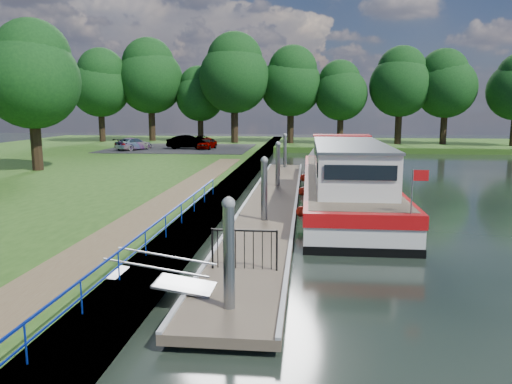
# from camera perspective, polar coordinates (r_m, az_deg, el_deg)

# --- Properties ---
(ground) EXTENTS (160.00, 160.00, 0.00)m
(ground) POSITION_cam_1_polar(r_m,az_deg,el_deg) (12.19, -2.66, -13.90)
(ground) COLOR black
(ground) RESTS_ON ground
(bank_edge) EXTENTS (1.10, 90.00, 0.78)m
(bank_edge) POSITION_cam_1_polar(r_m,az_deg,el_deg) (26.77, -3.29, 0.00)
(bank_edge) COLOR #473D2D
(bank_edge) RESTS_ON ground
(far_bank) EXTENTS (60.00, 18.00, 0.60)m
(far_bank) POSITION_cam_1_polar(r_m,az_deg,el_deg) (64.05, 15.23, 5.23)
(far_bank) COLOR #264B15
(far_bank) RESTS_ON ground
(footpath) EXTENTS (1.60, 40.00, 0.05)m
(footpath) POSITION_cam_1_polar(r_m,az_deg,el_deg) (20.41, -11.60, -2.05)
(footpath) COLOR brown
(footpath) RESTS_ON riverbank
(carpark) EXTENTS (14.00, 12.00, 0.06)m
(carpark) POSITION_cam_1_polar(r_m,az_deg,el_deg) (50.83, -8.60, 4.96)
(carpark) COLOR black
(carpark) RESTS_ON riverbank
(blue_fence) EXTENTS (0.04, 18.04, 0.72)m
(blue_fence) POSITION_cam_1_polar(r_m,az_deg,el_deg) (15.16, -11.35, -4.11)
(blue_fence) COLOR #0C2DBF
(blue_fence) RESTS_ON riverbank
(pontoon) EXTENTS (2.50, 30.00, 0.56)m
(pontoon) POSITION_cam_1_polar(r_m,az_deg,el_deg) (24.56, 1.85, -1.35)
(pontoon) COLOR brown
(pontoon) RESTS_ON ground
(mooring_piles) EXTENTS (0.30, 27.30, 3.55)m
(mooring_piles) POSITION_cam_1_polar(r_m,az_deg,el_deg) (24.37, 1.86, 1.18)
(mooring_piles) COLOR gray
(mooring_piles) RESTS_ON ground
(gangway) EXTENTS (2.58, 1.00, 0.92)m
(gangway) POSITION_cam_1_polar(r_m,az_deg,el_deg) (12.80, -10.68, -9.88)
(gangway) COLOR #A5A8AD
(gangway) RESTS_ON ground
(gate_panel) EXTENTS (1.85, 0.05, 1.15)m
(gate_panel) POSITION_cam_1_polar(r_m,az_deg,el_deg) (13.86, -1.34, -5.91)
(gate_panel) COLOR black
(gate_panel) RESTS_ON ground
(barge) EXTENTS (4.36, 21.15, 4.78)m
(barge) POSITION_cam_1_polar(r_m,az_deg,el_deg) (26.87, 9.91, 1.42)
(barge) COLOR black
(barge) RESTS_ON ground
(horizon_trees) EXTENTS (54.38, 10.03, 12.87)m
(horizon_trees) POSITION_cam_1_polar(r_m,az_deg,el_deg) (59.90, 2.81, 12.59)
(horizon_trees) COLOR #332316
(horizon_trees) RESTS_ON ground
(bank_tree_a) EXTENTS (6.12, 6.12, 9.72)m
(bank_tree_a) POSITION_cam_1_polar(r_m,az_deg,el_deg) (35.87, -24.23, 12.27)
(bank_tree_a) COLOR #332316
(bank_tree_a) RESTS_ON riverbank
(car_a) EXTENTS (1.65, 3.34, 1.10)m
(car_a) POSITION_cam_1_polar(r_m,az_deg,el_deg) (49.32, -5.60, 5.55)
(car_a) COLOR #999999
(car_a) RESTS_ON carpark
(car_b) EXTENTS (4.12, 1.68, 1.33)m
(car_b) POSITION_cam_1_polar(r_m,az_deg,el_deg) (49.57, -7.79, 5.67)
(car_b) COLOR #999999
(car_b) RESTS_ON carpark
(car_c) EXTENTS (3.15, 4.36, 1.17)m
(car_c) POSITION_cam_1_polar(r_m,az_deg,el_deg) (49.47, -13.81, 5.38)
(car_c) COLOR #999999
(car_c) RESTS_ON carpark
(car_d) EXTENTS (1.87, 3.91, 1.08)m
(car_d) POSITION_cam_1_polar(r_m,az_deg,el_deg) (53.26, -6.40, 5.83)
(car_d) COLOR #999999
(car_d) RESTS_ON carpark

